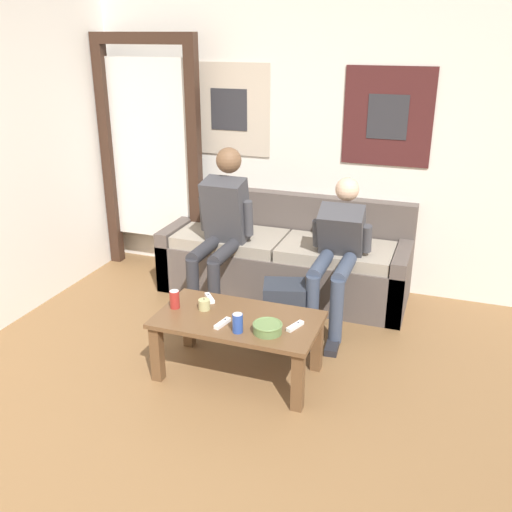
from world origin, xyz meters
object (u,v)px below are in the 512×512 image
at_px(coffee_table, 238,328).
at_px(game_controller_far_center, 295,326).
at_px(person_seated_adult, 221,224).
at_px(person_seated_teen, 337,249).
at_px(game_controller_near_left, 210,298).
at_px(pillar_candle, 204,305).
at_px(drink_can_red, 175,299).
at_px(ceramic_bowl, 268,327).
at_px(game_controller_near_right, 222,323).
at_px(backpack, 284,311).
at_px(drink_can_blue, 238,323).
at_px(couch, 285,261).

distance_m(coffee_table, game_controller_far_center, 0.40).
distance_m(person_seated_adult, person_seated_teen, 0.97).
bearing_deg(game_controller_near_left, pillar_candle, -79.35).
height_order(coffee_table, person_seated_adult, person_seated_adult).
distance_m(drink_can_red, game_controller_near_left, 0.26).
bearing_deg(ceramic_bowl, game_controller_near_right, -179.08).
bearing_deg(person_seated_teen, ceramic_bowl, -99.99).
bearing_deg(backpack, ceramic_bowl, -81.07).
bearing_deg(drink_can_blue, person_seated_adult, 117.25).
distance_m(ceramic_bowl, drink_can_blue, 0.19).
bearing_deg(ceramic_bowl, game_controller_near_left, 150.06).
relative_size(coffee_table, drink_can_blue, 8.59).
height_order(couch, drink_can_blue, couch).
relative_size(drink_can_blue, drink_can_red, 1.00).
bearing_deg(game_controller_near_left, game_controller_near_right, -53.68).
height_order(drink_can_red, game_controller_near_right, drink_can_red).
relative_size(pillar_candle, game_controller_far_center, 0.57).
bearing_deg(person_seated_adult, pillar_candle, -73.92).
bearing_deg(drink_can_blue, pillar_candle, 146.91).
bearing_deg(pillar_candle, person_seated_teen, 53.64).
height_order(coffee_table, pillar_candle, pillar_candle).
height_order(pillar_candle, game_controller_far_center, pillar_candle).
bearing_deg(coffee_table, couch, 94.13).
bearing_deg(drink_can_red, coffee_table, 0.98).
xyz_separation_m(coffee_table, game_controller_near_right, (-0.06, -0.12, 0.09)).
bearing_deg(drink_can_blue, game_controller_near_left, 134.36).
bearing_deg(pillar_candle, game_controller_near_right, -38.83).
xyz_separation_m(couch, drink_can_blue, (0.17, -1.54, 0.20)).
bearing_deg(game_controller_near_left, backpack, 46.84).
distance_m(coffee_table, pillar_candle, 0.28).
relative_size(coffee_table, pillar_candle, 12.86).
bearing_deg(game_controller_far_center, drink_can_red, -179.80).
xyz_separation_m(drink_can_blue, game_controller_near_right, (-0.12, 0.05, -0.05)).
height_order(coffee_table, game_controller_near_left, game_controller_near_left).
xyz_separation_m(ceramic_bowl, pillar_candle, (-0.50, 0.15, -0.00)).
height_order(backpack, game_controller_near_right, game_controller_near_right).
distance_m(ceramic_bowl, game_controller_near_right, 0.30).
distance_m(person_seated_teen, game_controller_far_center, 0.99).
distance_m(pillar_candle, game_controller_far_center, 0.64).
bearing_deg(ceramic_bowl, couch, 103.00).
relative_size(couch, game_controller_near_left, 16.07).
relative_size(backpack, ceramic_bowl, 2.23).
xyz_separation_m(coffee_table, drink_can_blue, (0.07, -0.17, 0.14)).
bearing_deg(person_seated_adult, game_controller_far_center, -47.12).
bearing_deg(game_controller_near_right, person_seated_teen, 65.84).
relative_size(drink_can_blue, game_controller_near_left, 0.94).
bearing_deg(drink_can_red, couch, 75.58).
xyz_separation_m(couch, game_controller_near_right, (0.04, -1.49, 0.15)).
relative_size(couch, coffee_table, 1.99).
xyz_separation_m(couch, ceramic_bowl, (0.34, -1.48, 0.17)).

